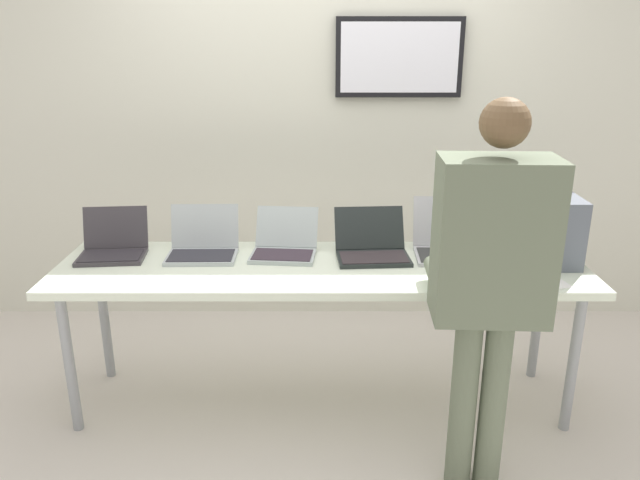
% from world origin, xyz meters
% --- Properties ---
extents(ground, '(8.00, 8.00, 0.04)m').
position_xyz_m(ground, '(0.00, 0.00, -0.02)').
color(ground, beige).
extents(back_wall, '(8.00, 0.11, 2.45)m').
position_xyz_m(back_wall, '(0.01, 1.13, 1.24)').
color(back_wall, silver).
rests_on(back_wall, ground).
extents(workbench, '(2.61, 0.70, 0.77)m').
position_xyz_m(workbench, '(0.00, 0.00, 0.72)').
color(workbench, silver).
rests_on(workbench, ground).
extents(equipment_box, '(0.33, 0.34, 0.34)m').
position_xyz_m(equipment_box, '(1.09, 0.05, 0.94)').
color(equipment_box, '#555B68').
rests_on(equipment_box, workbench).
extents(laptop_station_0, '(0.35, 0.32, 0.23)m').
position_xyz_m(laptop_station_0, '(-1.07, 0.13, 0.83)').
color(laptop_station_0, '#383439').
rests_on(laptop_station_0, workbench).
extents(laptop_station_1, '(0.35, 0.30, 0.24)m').
position_xyz_m(laptop_station_1, '(-0.61, 0.14, 0.83)').
color(laptop_station_1, '#ACB6B8').
rests_on(laptop_station_1, workbench).
extents(laptop_station_2, '(0.35, 0.36, 0.21)m').
position_xyz_m(laptop_station_2, '(-0.19, 0.16, 0.82)').
color(laptop_station_2, '#A8B4B4').
rests_on(laptop_station_2, workbench).
extents(laptop_station_3, '(0.38, 0.36, 0.22)m').
position_xyz_m(laptop_station_3, '(0.26, 0.12, 0.83)').
color(laptop_station_3, black).
rests_on(laptop_station_3, workbench).
extents(laptop_station_4, '(0.39, 0.37, 0.27)m').
position_xyz_m(laptop_station_4, '(0.67, 0.15, 0.84)').
color(laptop_station_4, '#B0B0B6').
rests_on(laptop_station_4, workbench).
extents(person, '(0.45, 0.60, 1.65)m').
position_xyz_m(person, '(0.65, -0.62, 1.00)').
color(person, '#5F6954').
rests_on(person, ground).
extents(paper_sheet, '(0.27, 0.34, 0.00)m').
position_xyz_m(paper_sheet, '(1.00, -0.17, 0.77)').
color(paper_sheet, white).
rests_on(paper_sheet, workbench).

